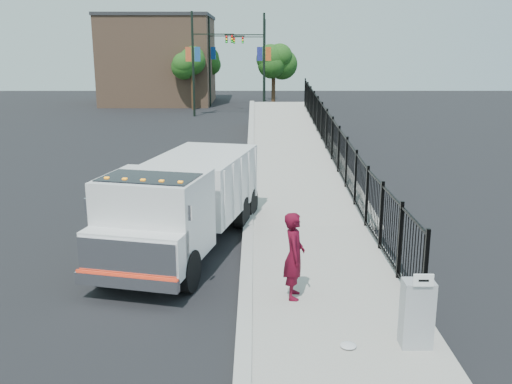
{
  "coord_description": "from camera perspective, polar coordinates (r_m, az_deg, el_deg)",
  "views": [
    {
      "loc": [
        0.21,
        -12.43,
        5.37
      ],
      "look_at": [
        0.23,
        2.0,
        1.68
      ],
      "focal_mm": 40.0,
      "sensor_mm": 36.0,
      "label": 1
    }
  ],
  "objects": [
    {
      "name": "sidewalk",
      "position": [
        11.83,
        8.45,
        -12.49
      ],
      "size": [
        3.55,
        12.0,
        0.12
      ],
      "primitive_type": "cube",
      "color": "#9E998E",
      "rests_on": "ground"
    },
    {
      "name": "tree_2",
      "position": [
        58.83,
        -4.92,
        12.89
      ],
      "size": [
        2.48,
        2.48,
        5.24
      ],
      "color": "#382314",
      "rests_on": "ground"
    },
    {
      "name": "arrow_sign",
      "position": [
        10.29,
        16.4,
        -8.46
      ],
      "size": [
        0.35,
        0.04,
        0.22
      ],
      "primitive_type": "cube",
      "color": "white",
      "rests_on": "utility_cabinet"
    },
    {
      "name": "tree_0",
      "position": [
        50.7,
        -6.37,
        12.63
      ],
      "size": [
        2.44,
        2.44,
        5.22
      ],
      "color": "#382314",
      "rests_on": "ground"
    },
    {
      "name": "ground",
      "position": [
        13.54,
        -0.99,
        -9.01
      ],
      "size": [
        120.0,
        120.0,
        0.0
      ],
      "primitive_type": "plane",
      "color": "black",
      "rests_on": "ground"
    },
    {
      "name": "light_pole_1",
      "position": [
        47.7,
        0.43,
        13.13
      ],
      "size": [
        3.78,
        0.22,
        8.0
      ],
      "color": "black",
      "rests_on": "ground"
    },
    {
      "name": "tree_1",
      "position": [
        52.36,
        1.77,
        12.76
      ],
      "size": [
        2.54,
        2.54,
        5.27
      ],
      "color": "#382314",
      "rests_on": "ground"
    },
    {
      "name": "worker",
      "position": [
        12.18,
        3.84,
        -6.36
      ],
      "size": [
        0.5,
        0.72,
        1.9
      ],
      "primitive_type": "imported",
      "rotation": [
        0.0,
        0.0,
        1.51
      ],
      "color": "#500719",
      "rests_on": "sidewalk"
    },
    {
      "name": "iron_fence",
      "position": [
        25.06,
        7.58,
        3.94
      ],
      "size": [
        0.1,
        28.0,
        1.8
      ],
      "primitive_type": "cube",
      "color": "black",
      "rests_on": "ground"
    },
    {
      "name": "curb",
      "position": [
        11.7,
        -1.14,
        -12.54
      ],
      "size": [
        0.3,
        12.0,
        0.16
      ],
      "primitive_type": "cube",
      "color": "#ADAAA3",
      "rests_on": "ground"
    },
    {
      "name": "truck",
      "position": [
        15.29,
        -7.3,
        -0.73
      ],
      "size": [
        3.98,
        7.73,
        2.53
      ],
      "rotation": [
        0.0,
        0.0,
        -0.23
      ],
      "color": "black",
      "rests_on": "ground"
    },
    {
      "name": "utility_cabinet",
      "position": [
        10.78,
        15.79,
        -11.62
      ],
      "size": [
        0.55,
        0.4,
        1.25
      ],
      "primitive_type": "cube",
      "color": "gray",
      "rests_on": "sidewalk"
    },
    {
      "name": "building",
      "position": [
        57.19,
        -9.6,
        12.77
      ],
      "size": [
        10.0,
        10.0,
        8.0
      ],
      "primitive_type": "cube",
      "color": "#8C664C",
      "rests_on": "ground"
    },
    {
      "name": "debris",
      "position": [
        10.73,
        9.21,
        -14.9
      ],
      "size": [
        0.3,
        0.3,
        0.08
      ],
      "primitive_type": "ellipsoid",
      "color": "silver",
      "rests_on": "sidewalk"
    },
    {
      "name": "light_pole_2",
      "position": [
        53.37,
        -4.34,
        13.22
      ],
      "size": [
        3.77,
        0.22,
        8.0
      ],
      "color": "black",
      "rests_on": "ground"
    },
    {
      "name": "light_pole_3",
      "position": [
        58.5,
        0.57,
        13.35
      ],
      "size": [
        3.78,
        0.22,
        8.0
      ],
      "color": "black",
      "rests_on": "ground"
    },
    {
      "name": "light_pole_0",
      "position": [
        45.56,
        -5.93,
        13.0
      ],
      "size": [
        3.77,
        0.22,
        8.0
      ],
      "color": "black",
      "rests_on": "ground"
    },
    {
      "name": "ramp",
      "position": [
        29.0,
        3.7,
        3.64
      ],
      "size": [
        3.95,
        24.06,
        3.19
      ],
      "primitive_type": "cube",
      "rotation": [
        0.06,
        0.0,
        0.0
      ],
      "color": "#9E998E",
      "rests_on": "ground"
    }
  ]
}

